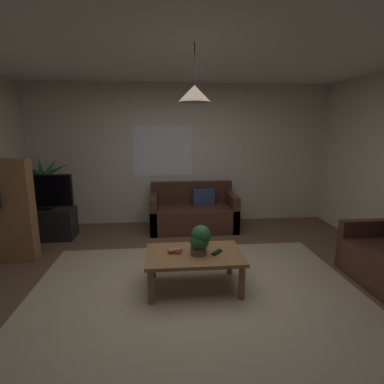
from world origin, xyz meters
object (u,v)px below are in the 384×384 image
object	(u,v)px
book_on_table_1	(174,250)
tv_stand	(46,224)
book_on_table_0	(176,251)
remote_on_table_0	(217,252)
coffee_table	(194,258)
potted_plant_on_table	(200,239)
bookshelf_corner	(5,211)
couch_under_window	(193,214)
potted_palm_corner	(46,199)
pendant_lamp	(194,94)
tv	(42,192)

from	to	relation	value
book_on_table_1	tv_stand	size ratio (longest dim) A/B	0.16
book_on_table_0	remote_on_table_0	size ratio (longest dim) A/B	0.79
coffee_table	book_on_table_1	world-z (taller)	book_on_table_1
potted_plant_on_table	bookshelf_corner	size ratio (longest dim) A/B	0.24
couch_under_window	potted_plant_on_table	world-z (taller)	couch_under_window
couch_under_window	bookshelf_corner	world-z (taller)	bookshelf_corner
potted_palm_corner	pendant_lamp	bearing A→B (deg)	-43.24
couch_under_window	potted_palm_corner	world-z (taller)	potted_palm_corner
book_on_table_0	remote_on_table_0	distance (m)	0.46
remote_on_table_0	potted_palm_corner	world-z (taller)	potted_palm_corner
tv_stand	pendant_lamp	bearing A→B (deg)	-38.75
potted_plant_on_table	pendant_lamp	bearing A→B (deg)	152.16
book_on_table_0	bookshelf_corner	world-z (taller)	bookshelf_corner
couch_under_window	coffee_table	distance (m)	2.11
bookshelf_corner	coffee_table	bearing A→B (deg)	-21.93
book_on_table_1	potted_palm_corner	xyz separation A→B (m)	(-2.18, 2.22, 0.12)
book_on_table_0	bookshelf_corner	bearing A→B (deg)	157.15
book_on_table_0	tv_stand	world-z (taller)	tv_stand
pendant_lamp	potted_palm_corner	bearing A→B (deg)	136.76
book_on_table_1	tv	size ratio (longest dim) A/B	0.15
coffee_table	potted_plant_on_table	distance (m)	0.24
tv_stand	coffee_table	bearing A→B (deg)	-38.75
coffee_table	remote_on_table_0	size ratio (longest dim) A/B	6.70
couch_under_window	potted_plant_on_table	bearing A→B (deg)	-93.75
tv	potted_palm_corner	xyz separation A→B (m)	(-0.14, 0.46, -0.22)
potted_plant_on_table	bookshelf_corner	bearing A→B (deg)	157.92
book_on_table_1	potted_plant_on_table	size ratio (longest dim) A/B	0.42
book_on_table_0	potted_palm_corner	size ratio (longest dim) A/B	0.10
bookshelf_corner	remote_on_table_0	bearing A→B (deg)	-20.58
coffee_table	potted_plant_on_table	world-z (taller)	potted_plant_on_table
remote_on_table_0	tv_stand	size ratio (longest dim) A/B	0.18
potted_plant_on_table	bookshelf_corner	xyz separation A→B (m)	(-2.51, 1.02, 0.12)
tv	potted_palm_corner	distance (m)	0.53
tv	potted_plant_on_table	bearing A→B (deg)	-38.17
coffee_table	book_on_table_0	size ratio (longest dim) A/B	8.48
tv_stand	bookshelf_corner	world-z (taller)	bookshelf_corner
potted_plant_on_table	pendant_lamp	xyz separation A→B (m)	(-0.06, 0.03, 1.54)
coffee_table	potted_palm_corner	world-z (taller)	potted_palm_corner
couch_under_window	book_on_table_1	distance (m)	2.11
book_on_table_0	bookshelf_corner	distance (m)	2.45
remote_on_table_0	pendant_lamp	bearing A→B (deg)	-146.17
remote_on_table_0	bookshelf_corner	distance (m)	2.90
remote_on_table_0	potted_plant_on_table	xyz separation A→B (m)	(-0.19, -0.00, 0.16)
book_on_table_0	tv	bearing A→B (deg)	139.57
book_on_table_0	potted_plant_on_table	distance (m)	0.32
coffee_table	remote_on_table_0	xyz separation A→B (m)	(0.25, -0.03, 0.07)
bookshelf_corner	pendant_lamp	world-z (taller)	pendant_lamp
book_on_table_0	potted_palm_corner	world-z (taller)	potted_palm_corner
coffee_table	potted_plant_on_table	bearing A→B (deg)	-27.84
coffee_table	remote_on_table_0	world-z (taller)	remote_on_table_0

